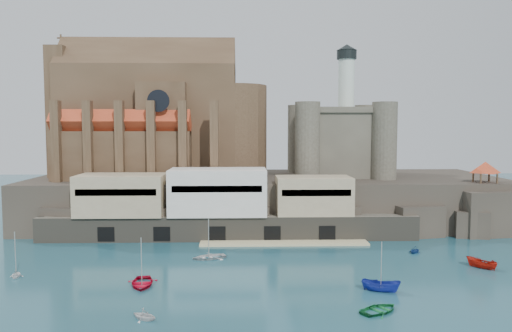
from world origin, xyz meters
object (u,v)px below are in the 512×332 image
Objects in this scene: pavilion at (485,169)px; boat_1 at (144,319)px; church at (158,121)px; boat_0 at (142,285)px; boat_2 at (381,291)px; castle_keep at (339,138)px.

pavilion is 73.18m from boat_1.
church is 51.96m from boat_0.
church is 65.57m from boat_2.
church is 68.65m from pavilion.
castle_keep reaches higher than boat_1.
pavilion is at bearing -30.18° from castle_keep.
boat_2 is at bearing -53.95° from church.
castle_keep is at bearing 46.02° from boat_0.
boat_1 is (2.61, -11.74, 0.00)m from boat_0.
boat_2 is (30.93, -3.20, 0.00)m from boat_0.
boat_1 is at bearing -119.18° from castle_keep.
castle_keep is 4.93× the size of boat_0.
boat_0 is 1.95× the size of boat_1.
boat_2 reaches higher than boat_1.
pavilion is at bearing -13.48° from church.
boat_0 reaches higher than boat_2.
boat_2 is (-29.81, -34.05, -12.73)m from pavilion.
pavilion reaches higher than boat_1.
pavilion is 47.01m from boat_2.
boat_1 is at bearing -143.77° from pavilion.
boat_0 is at bearing -127.16° from castle_keep.
boat_1 is (-58.13, -42.59, -12.73)m from pavilion.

